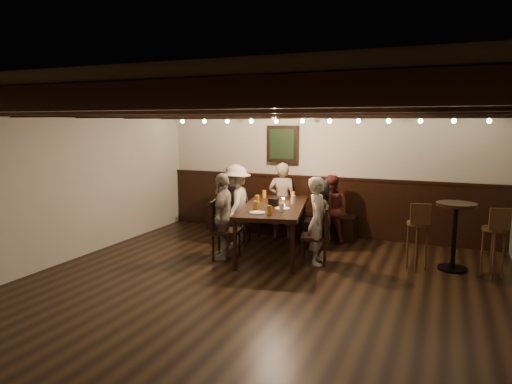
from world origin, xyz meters
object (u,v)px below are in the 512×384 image
at_px(chair_right_near, 319,231).
at_px(bar_stool_right, 493,251).
at_px(high_top_table, 455,226).
at_px(person_left_near, 236,205).
at_px(person_bench_left, 234,202).
at_px(dining_table, 274,209).
at_px(chair_right_far, 315,246).
at_px(person_right_far, 318,221).
at_px(person_right_near, 321,214).
at_px(chair_left_near, 238,229).
at_px(bar_stool_left, 417,245).
at_px(person_left_far, 223,216).
at_px(chair_left_far, 225,241).
at_px(person_bench_right, 330,209).
at_px(person_bench_centre, 282,200).

distance_m(chair_right_near, bar_stool_right, 2.71).
distance_m(chair_right_near, high_top_table, 2.22).
height_order(person_left_near, bar_stool_right, person_left_near).
xyz_separation_m(person_bench_left, high_top_table, (3.83, -0.49, -0.01)).
distance_m(dining_table, high_top_table, 2.77).
distance_m(chair_right_far, person_right_far, 0.41).
height_order(chair_right_far, person_right_near, person_right_near).
bearing_deg(chair_left_near, bar_stool_left, 72.25).
xyz_separation_m(person_left_far, high_top_table, (3.40, 0.79, -0.03)).
bearing_deg(chair_right_near, person_bench_left, 74.48).
relative_size(chair_left_far, person_right_far, 0.70).
relative_size(chair_right_near, high_top_table, 0.98).
distance_m(person_left_near, person_right_near, 1.50).
distance_m(chair_right_near, person_bench_left, 1.72).
bearing_deg(high_top_table, bar_stool_left, -157.60).
bearing_deg(bar_stool_left, person_bench_right, 132.43).
xyz_separation_m(person_right_near, person_right_far, (0.19, -0.88, 0.07)).
bearing_deg(person_right_far, high_top_table, -88.33).
xyz_separation_m(person_bench_left, person_left_far, (0.43, -1.29, 0.02)).
height_order(chair_left_near, high_top_table, high_top_table).
height_order(person_left_near, person_right_near, person_left_near).
relative_size(chair_left_near, person_left_near, 0.64).
distance_m(person_left_far, person_right_far, 1.50).
bearing_deg(person_bench_centre, person_bench_right, 170.54).
xyz_separation_m(person_bench_right, person_right_near, (-0.05, -0.47, -0.02)).
distance_m(dining_table, person_bench_right, 1.28).
relative_size(dining_table, person_bench_centre, 1.62).
bearing_deg(chair_right_far, high_top_table, -88.35).
bearing_deg(bar_stool_left, person_right_near, 146.37).
bearing_deg(high_top_table, chair_left_near, 178.51).
distance_m(chair_left_near, chair_left_far, 0.90).
relative_size(person_left_near, high_top_table, 1.42).
xyz_separation_m(chair_left_far, bar_stool_right, (3.87, 0.63, 0.09)).
distance_m(chair_right_far, person_left_near, 1.78).
bearing_deg(chair_left_far, person_right_near, 121.48).
bearing_deg(person_right_near, person_left_near, 90.00).
relative_size(chair_right_far, bar_stool_left, 0.87).
distance_m(chair_right_far, person_bench_right, 1.41).
distance_m(person_right_near, bar_stool_left, 1.75).
bearing_deg(chair_left_near, chair_left_far, -0.04).
distance_m(person_bench_centre, bar_stool_right, 3.64).
bearing_deg(chair_left_near, high_top_table, 76.32).
relative_size(chair_right_near, chair_right_far, 1.11).
relative_size(dining_table, person_left_near, 1.62).
bearing_deg(chair_left_near, chair_right_near, 90.00).
height_order(person_bench_left, person_left_near, person_left_near).
height_order(chair_left_far, high_top_table, high_top_table).
bearing_deg(person_right_far, person_left_far, 90.00).
bearing_deg(person_left_near, person_bench_left, -161.57).
bearing_deg(person_bench_centre, person_left_far, 63.43).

